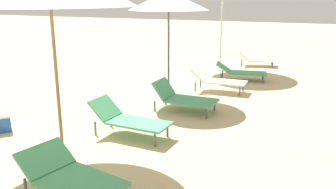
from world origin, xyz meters
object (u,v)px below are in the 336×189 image
object	(u,v)px
lounger_farthest_shoreside	(256,59)
lounger_third_shoreside	(129,119)
lounger_fourth_shoreside	(218,80)
lounger_third_inland	(70,176)
umbrella_fourth	(169,0)
lounger_fourth_inland	(183,97)
lounger_farthest_inland	(241,71)

from	to	relation	value
lounger_farthest_shoreside	lounger_third_shoreside	bearing A→B (deg)	-108.14
lounger_fourth_shoreside	lounger_farthest_shoreside	bearing A→B (deg)	84.37
lounger_third_inland	umbrella_fourth	distance (m)	5.25
lounger_fourth_inland	lounger_farthest_shoreside	distance (m)	5.98
umbrella_fourth	lounger_farthest_inland	world-z (taller)	umbrella_fourth
lounger_fourth_shoreside	umbrella_fourth	bearing A→B (deg)	-136.51
lounger_third_shoreside	lounger_farthest_shoreside	bearing A→B (deg)	86.11
lounger_third_shoreside	lounger_fourth_inland	world-z (taller)	lounger_fourth_inland
umbrella_fourth	lounger_fourth_inland	bearing A→B (deg)	-51.28
lounger_farthest_shoreside	lounger_farthest_inland	world-z (taller)	lounger_farthest_shoreside
lounger_third_shoreside	lounger_fourth_inland	bearing A→B (deg)	80.23
lounger_fourth_shoreside	lounger_fourth_inland	distance (m)	1.95
lounger_fourth_shoreside	lounger_fourth_inland	size ratio (longest dim) A/B	1.06
lounger_farthest_inland	umbrella_fourth	bearing A→B (deg)	-126.85
umbrella_fourth	lounger_farthest_shoreside	xyz separation A→B (m)	(1.25, 5.02, -2.07)
lounger_fourth_inland	umbrella_fourth	bearing A→B (deg)	129.34
umbrella_fourth	lounger_farthest_inland	xyz separation A→B (m)	(1.25, 2.51, -2.07)
lounger_third_shoreside	umbrella_fourth	xyz separation A→B (m)	(-0.38, 2.67, 2.02)
lounger_third_inland	lounger_farthest_inland	world-z (taller)	lounger_third_inland
lounger_fourth_inland	lounger_farthest_shoreside	size ratio (longest dim) A/B	0.97
lounger_third_shoreside	lounger_third_inland	world-z (taller)	lounger_third_shoreside
lounger_third_shoreside	lounger_fourth_shoreside	size ratio (longest dim) A/B	1.03
lounger_third_shoreside	lounger_farthest_inland	xyz separation A→B (m)	(0.87, 5.19, -0.05)
lounger_third_shoreside	lounger_farthest_shoreside	distance (m)	7.74
lounger_third_shoreside	lounger_fourth_shoreside	bearing A→B (deg)	83.25
lounger_fourth_inland	lounger_farthest_inland	xyz separation A→B (m)	(0.49, 3.46, -0.04)
lounger_third_inland	lounger_fourth_shoreside	size ratio (longest dim) A/B	1.01
lounger_third_inland	umbrella_fourth	bearing A→B (deg)	110.51
lounger_fourth_shoreside	lounger_fourth_inland	xyz separation A→B (m)	(-0.22, -1.93, -0.00)
lounger_fourth_inland	lounger_farthest_inland	size ratio (longest dim) A/B	0.86
lounger_third_shoreside	lounger_fourth_shoreside	world-z (taller)	lounger_third_shoreside
lounger_farthest_shoreside	lounger_farthest_inland	bearing A→B (deg)	-101.68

